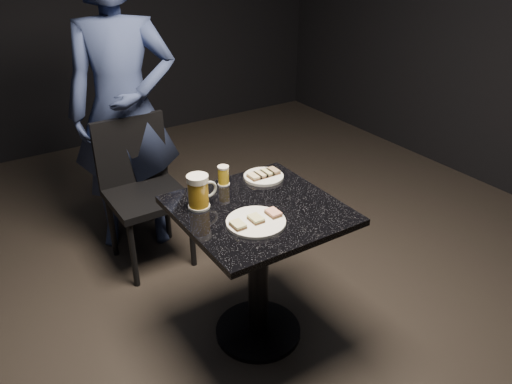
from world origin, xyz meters
TOP-DOWN VIEW (x-y plane):
  - floor at (0.00, 0.00)m, footprint 6.00×6.00m
  - plate_large at (-0.08, -0.11)m, footprint 0.26×0.26m
  - plate_small at (0.18, 0.23)m, footprint 0.20×0.20m
  - patron at (-0.18, 1.21)m, footprint 0.76×0.64m
  - table at (0.00, 0.00)m, footprint 0.70×0.70m
  - beer_mug at (-0.22, 0.15)m, footprint 0.14×0.10m
  - beer_tumbler at (-0.02, 0.28)m, footprint 0.06×0.06m
  - chair at (-0.20, 0.97)m, footprint 0.44×0.44m
  - canapes_on_plate_large at (-0.08, -0.11)m, footprint 0.23×0.07m
  - canapes_on_plate_small at (0.18, 0.23)m, footprint 0.16×0.07m

SIDE VIEW (x-z plane):
  - floor at x=0.00m, z-range 0.00..0.00m
  - chair at x=-0.20m, z-range 0.06..0.95m
  - table at x=0.00m, z-range 0.13..0.88m
  - plate_large at x=-0.08m, z-range 0.75..0.76m
  - plate_small at x=0.18m, z-range 0.75..0.76m
  - canapes_on_plate_small at x=0.18m, z-range 0.76..0.78m
  - canapes_on_plate_large at x=-0.08m, z-range 0.76..0.78m
  - beer_tumbler at x=-0.02m, z-range 0.75..0.85m
  - beer_mug at x=-0.22m, z-range 0.75..0.91m
  - patron at x=-0.18m, z-range 0.00..1.79m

